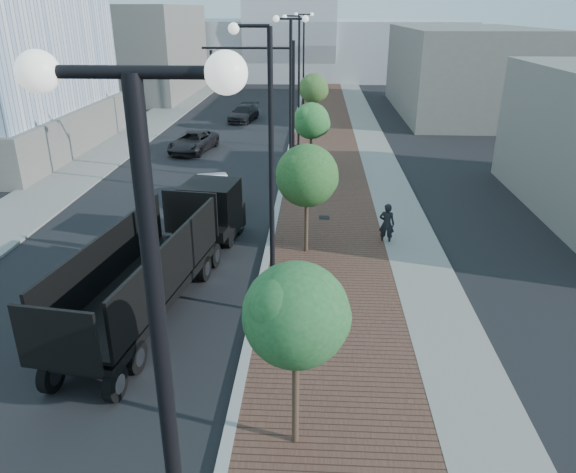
{
  "coord_description": "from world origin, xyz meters",
  "views": [
    {
      "loc": [
        1.97,
        -6.08,
        9.55
      ],
      "look_at": [
        1.0,
        12.0,
        2.0
      ],
      "focal_mm": 34.1,
      "sensor_mm": 36.0,
      "label": 1
    }
  ],
  "objects_px": {
    "dark_car_mid": "(193,142)",
    "white_sedan": "(214,190)",
    "pedestrian": "(387,224)",
    "dump_truck": "(184,242)"
  },
  "relations": [
    {
      "from": "dump_truck",
      "to": "pedestrian",
      "type": "xyz_separation_m",
      "value": [
        8.12,
        3.3,
        -0.36
      ]
    },
    {
      "from": "dump_truck",
      "to": "white_sedan",
      "type": "xyz_separation_m",
      "value": [
        -0.33,
        8.27,
        -0.57
      ]
    },
    {
      "from": "dump_truck",
      "to": "white_sedan",
      "type": "bearing_deg",
      "value": 100.35
    },
    {
      "from": "dark_car_mid",
      "to": "pedestrian",
      "type": "xyz_separation_m",
      "value": [
        12.02,
        -16.23,
        0.22
      ]
    },
    {
      "from": "white_sedan",
      "to": "dark_car_mid",
      "type": "xyz_separation_m",
      "value": [
        -3.57,
        11.26,
        -0.0
      ]
    },
    {
      "from": "dark_car_mid",
      "to": "white_sedan",
      "type": "bearing_deg",
      "value": -61.8
    },
    {
      "from": "white_sedan",
      "to": "pedestrian",
      "type": "xyz_separation_m",
      "value": [
        8.45,
        -4.96,
        0.21
      ]
    },
    {
      "from": "pedestrian",
      "to": "dump_truck",
      "type": "bearing_deg",
      "value": 36.92
    },
    {
      "from": "pedestrian",
      "to": "dark_car_mid",
      "type": "bearing_deg",
      "value": -38.68
    },
    {
      "from": "dump_truck",
      "to": "white_sedan",
      "type": "distance_m",
      "value": 8.29
    }
  ]
}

